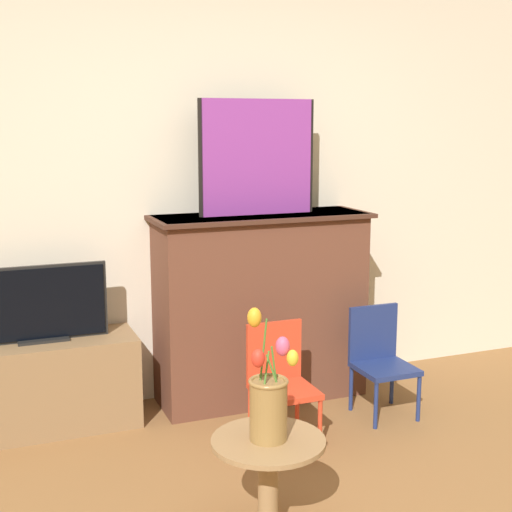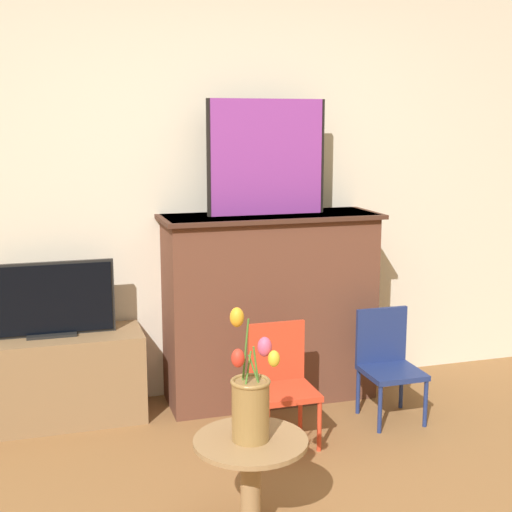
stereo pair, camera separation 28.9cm
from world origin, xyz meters
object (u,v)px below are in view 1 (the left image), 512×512
chair_blue (380,356)px  vase_tulips (269,400)px  chair_red (280,377)px  tv_monitor (41,305)px  painting (257,157)px

chair_blue → vase_tulips: (-1.10, -0.95, 0.26)m
chair_red → chair_blue: (0.68, 0.11, 0.00)m
tv_monitor → chair_red: size_ratio=1.13×
painting → tv_monitor: painting is taller
chair_blue → tv_monitor: bearing=165.2°
tv_monitor → chair_red: bearing=-27.0°
painting → vase_tulips: 1.77m
chair_blue → chair_red: bearing=-171.1°
tv_monitor → vase_tulips: (0.73, -1.44, -0.11)m
chair_red → chair_blue: same height
tv_monitor → vase_tulips: bearing=-63.0°
tv_monitor → chair_blue: (1.83, -0.48, -0.37)m
painting → chair_blue: size_ratio=1.15×
chair_blue → vase_tulips: vase_tulips is taller
vase_tulips → painting: bearing=69.9°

